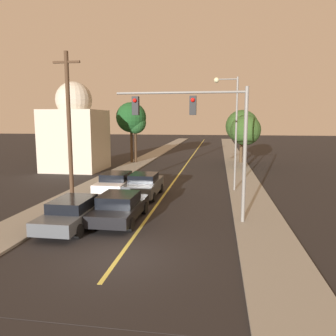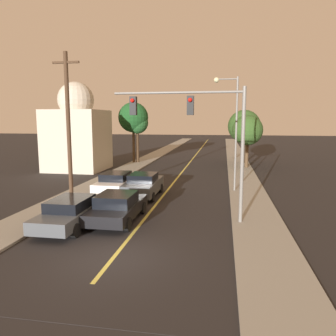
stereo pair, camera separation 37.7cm
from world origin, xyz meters
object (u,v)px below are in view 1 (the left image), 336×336
Objects in this scene: car_outer_lane_front at (75,211)px; domed_building_left at (75,132)px; traffic_signal_mast at (202,125)px; tree_left_near at (131,118)px; tree_right_far at (242,126)px; tree_right_near at (246,130)px; car_outer_lane_second at (117,183)px; tree_left_far at (135,123)px; utility_pole_left at (69,127)px; car_near_lane_front at (120,207)px; car_near_lane_second at (144,185)px; streetlamp_right at (231,120)px.

domed_building_left is at bearing 113.91° from car_outer_lane_front.
tree_left_near is at bearing 113.43° from traffic_signal_mast.
tree_right_far is at bearing 68.96° from car_outer_lane_front.
tree_left_near reaches higher than tree_right_near.
tree_left_near is (-3.29, 22.83, 4.58)m from car_outer_lane_front.
car_outer_lane_front is 0.95× the size of tree_right_near.
car_outer_lane_second is 8.79m from traffic_signal_mast.
car_outer_lane_second is 0.80× the size of tree_left_far.
tree_right_near is (11.33, 16.86, -0.69)m from utility_pole_left.
car_near_lane_front is 0.77× the size of tree_right_far.
car_outer_lane_front is at bearing -111.04° from tree_right_far.
tree_right_far reaches higher than car_near_lane_front.
tree_right_near is at bearing 79.38° from traffic_signal_mast.
tree_right_far reaches higher than car_near_lane_second.
tree_left_near is (-3.29, 16.18, 4.49)m from car_outer_lane_second.
utility_pole_left reaches higher than tree_right_far.
car_near_lane_second is at bearing -118.18° from tree_right_near.
car_near_lane_second is 0.95× the size of car_outer_lane_second.
car_outer_lane_second is 16.85m from tree_left_far.
car_near_lane_front is 5.98m from car_outer_lane_second.
car_near_lane_second reaches higher than car_outer_lane_second.
streetlamp_right reaches higher than car_near_lane_second.
traffic_signal_mast is 23.09m from tree_right_far.
domed_building_left is (-9.39, 10.38, 3.01)m from car_near_lane_second.
domed_building_left is (-15.02, 7.90, -1.24)m from streetlamp_right.
car_near_lane_second is 1.95m from car_outer_lane_second.
car_near_lane_second is at bearing -47.86° from domed_building_left.
tree_left_near reaches higher than car_near_lane_front.
car_near_lane_front is 21.20m from tree_right_near.
car_near_lane_front is at bearing -77.69° from tree_left_far.
car_outer_lane_second is (-1.94, 0.23, 0.02)m from car_near_lane_second.
traffic_signal_mast reaches higher than car_near_lane_front.
car_near_lane_second reaches higher than car_outer_lane_front.
car_outer_lane_second is 0.68× the size of tree_left_near.
tree_right_far reaches higher than car_outer_lane_second.
utility_pole_left reaches higher than car_outer_lane_second.
tree_right_far is (9.38, 24.38, 3.58)m from car_outer_lane_front.
streetlamp_right is (7.57, 2.25, 4.24)m from car_outer_lane_second.
tree_right_near is at bearing 61.82° from car_near_lane_second.
traffic_signal_mast is at bearing 7.82° from car_near_lane_front.
car_near_lane_front is 0.53× the size of domed_building_left.
car_outer_lane_front is 26.36m from tree_right_far.
streetlamp_right is (7.57, 8.91, 4.33)m from car_outer_lane_front.
tree_left_far is at bearing 106.19° from car_near_lane_second.
tree_right_near is at bearing 56.09° from utility_pole_left.
tree_left_near reaches higher than traffic_signal_mast.
tree_left_near is (-9.22, 21.29, 0.49)m from traffic_signal_mast.
car_near_lane_second is at bearing -112.51° from tree_right_far.
domed_building_left is (-7.45, 16.81, 3.08)m from car_outer_lane_front.
tree_right_far is (7.44, 17.95, 3.51)m from car_near_lane_second.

